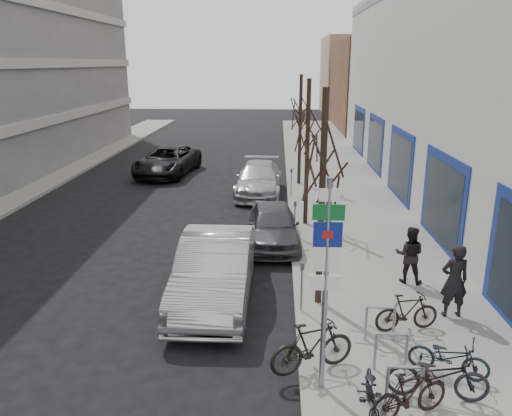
# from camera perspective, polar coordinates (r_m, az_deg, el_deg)

# --- Properties ---
(ground) EXTENTS (120.00, 120.00, 0.00)m
(ground) POSITION_cam_1_polar(r_m,az_deg,el_deg) (10.25, -6.95, -19.92)
(ground) COLOR black
(ground) RESTS_ON ground
(sidewalk_east) EXTENTS (5.00, 70.00, 0.15)m
(sidewalk_east) POSITION_cam_1_polar(r_m,az_deg,el_deg) (19.32, 11.27, -1.99)
(sidewalk_east) COLOR slate
(sidewalk_east) RESTS_ON ground
(brick_building_far) EXTENTS (12.00, 14.00, 8.00)m
(brick_building_far) POSITION_cam_1_polar(r_m,az_deg,el_deg) (49.53, 16.39, 13.31)
(brick_building_far) COLOR brown
(brick_building_far) RESTS_ON ground
(tan_building_far) EXTENTS (13.00, 12.00, 9.00)m
(tan_building_far) POSITION_cam_1_polar(r_m,az_deg,el_deg) (64.28, 13.72, 14.48)
(tan_building_far) COLOR #937A5B
(tan_building_far) RESTS_ON ground
(highway_sign_pole) EXTENTS (0.55, 0.10, 4.20)m
(highway_sign_pole) POSITION_cam_1_polar(r_m,az_deg,el_deg) (8.92, 8.00, -7.50)
(highway_sign_pole) COLOR gray
(highway_sign_pole) RESTS_ON ground
(bike_rack) EXTENTS (0.66, 2.26, 0.83)m
(bike_rack) POSITION_cam_1_polar(r_m,az_deg,el_deg) (10.51, 15.18, -15.10)
(bike_rack) COLOR gray
(bike_rack) RESTS_ON sidewalk_east
(tree_near) EXTENTS (1.80, 1.80, 5.50)m
(tree_near) POSITION_cam_1_polar(r_m,az_deg,el_deg) (11.85, 7.75, 6.77)
(tree_near) COLOR black
(tree_near) RESTS_ON ground
(tree_mid) EXTENTS (1.80, 1.80, 5.50)m
(tree_mid) POSITION_cam_1_polar(r_m,az_deg,el_deg) (18.27, 5.98, 10.15)
(tree_mid) COLOR black
(tree_mid) RESTS_ON ground
(tree_far) EXTENTS (1.80, 1.80, 5.50)m
(tree_far) POSITION_cam_1_polar(r_m,az_deg,el_deg) (24.74, 5.13, 11.76)
(tree_far) COLOR black
(tree_far) RESTS_ON ground
(meter_front) EXTENTS (0.10, 0.08, 1.27)m
(meter_front) POSITION_cam_1_polar(r_m,az_deg,el_deg) (12.27, 5.27, -8.42)
(meter_front) COLOR gray
(meter_front) RESTS_ON sidewalk_east
(meter_mid) EXTENTS (0.10, 0.08, 1.27)m
(meter_mid) POSITION_cam_1_polar(r_m,az_deg,el_deg) (17.42, 4.48, -0.84)
(meter_mid) COLOR gray
(meter_mid) RESTS_ON sidewalk_east
(meter_back) EXTENTS (0.10, 0.08, 1.27)m
(meter_back) POSITION_cam_1_polar(r_m,az_deg,el_deg) (22.73, 4.05, 3.25)
(meter_back) COLOR gray
(meter_back) RESTS_ON sidewalk_east
(bike_near_left) EXTENTS (0.69, 1.78, 1.06)m
(bike_near_left) POSITION_cam_1_polar(r_m,az_deg,el_deg) (9.16, 13.21, -19.96)
(bike_near_left) COLOR black
(bike_near_left) RESTS_ON sidewalk_east
(bike_near_right) EXTENTS (1.61, 1.04, 0.94)m
(bike_near_right) POSITION_cam_1_polar(r_m,az_deg,el_deg) (9.42, 17.20, -19.62)
(bike_near_right) COLOR black
(bike_near_right) RESTS_ON sidewalk_east
(bike_mid_curb) EXTENTS (1.58, 0.98, 0.93)m
(bike_mid_curb) POSITION_cam_1_polar(r_m,az_deg,el_deg) (10.74, 21.20, -15.25)
(bike_mid_curb) COLOR black
(bike_mid_curb) RESTS_ON sidewalk_east
(bike_mid_inner) EXTENTS (1.87, 1.20, 1.09)m
(bike_mid_inner) POSITION_cam_1_polar(r_m,az_deg,el_deg) (10.19, 6.45, -15.39)
(bike_mid_inner) COLOR black
(bike_mid_inner) RESTS_ON sidewalk_east
(bike_far_curb) EXTENTS (1.87, 0.77, 1.11)m
(bike_far_curb) POSITION_cam_1_polar(r_m,az_deg,el_deg) (9.97, 20.09, -17.12)
(bike_far_curb) COLOR black
(bike_far_curb) RESTS_ON sidewalk_east
(bike_far_inner) EXTENTS (1.59, 0.78, 0.93)m
(bike_far_inner) POSITION_cam_1_polar(r_m,az_deg,el_deg) (12.02, 16.87, -11.27)
(bike_far_inner) COLOR black
(bike_far_inner) RESTS_ON sidewalk_east
(parked_car_front) EXTENTS (1.83, 5.23, 1.72)m
(parked_car_front) POSITION_cam_1_polar(r_m,az_deg,el_deg) (13.13, -4.69, -6.97)
(parked_car_front) COLOR #B3B4B8
(parked_car_front) RESTS_ON ground
(parked_car_mid) EXTENTS (1.93, 4.25, 1.41)m
(parked_car_mid) POSITION_cam_1_polar(r_m,az_deg,el_deg) (17.04, 1.98, -1.93)
(parked_car_mid) COLOR #45454A
(parked_car_mid) RESTS_ON ground
(parked_car_back) EXTENTS (2.19, 5.14, 1.48)m
(parked_car_back) POSITION_cam_1_polar(r_m,az_deg,el_deg) (23.60, 0.33, 3.33)
(parked_car_back) COLOR #B3B3B8
(parked_car_back) RESTS_ON ground
(lane_car) EXTENTS (3.28, 5.90, 1.56)m
(lane_car) POSITION_cam_1_polar(r_m,az_deg,el_deg) (28.28, -10.09, 5.34)
(lane_car) COLOR black
(lane_car) RESTS_ON ground
(pedestrian_near) EXTENTS (0.70, 0.50, 1.83)m
(pedestrian_near) POSITION_cam_1_polar(r_m,az_deg,el_deg) (12.83, 21.73, -7.72)
(pedestrian_near) COLOR black
(pedestrian_near) RESTS_ON sidewalk_east
(pedestrian_far) EXTENTS (0.70, 0.57, 1.63)m
(pedestrian_far) POSITION_cam_1_polar(r_m,az_deg,el_deg) (14.39, 17.15, -5.08)
(pedestrian_far) COLOR black
(pedestrian_far) RESTS_ON sidewalk_east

